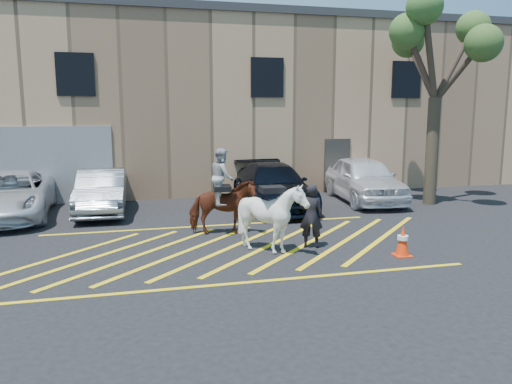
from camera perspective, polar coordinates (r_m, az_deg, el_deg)
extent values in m
plane|color=black|center=(12.67, -3.44, -6.11)|extent=(90.00, 90.00, 0.00)
imported|color=silver|center=(17.42, -26.42, -0.34)|extent=(2.65, 5.36, 1.46)
imported|color=gray|center=(17.21, -17.21, 0.05)|extent=(1.59, 4.34, 1.42)
imported|color=black|center=(17.29, 1.95, 0.67)|extent=(2.23, 5.26, 1.51)
imported|color=white|center=(18.94, 12.23, 1.46)|extent=(2.48, 5.06, 1.66)
imported|color=black|center=(12.37, 6.33, -2.74)|extent=(0.68, 0.58, 1.59)
cube|color=tan|center=(24.10, -9.01, 9.59)|extent=(32.00, 10.00, 7.00)
cube|color=#2D2D30|center=(24.39, -9.25, 18.19)|extent=(32.20, 10.20, 0.30)
cube|color=black|center=(19.07, -19.95, 12.52)|extent=(1.30, 0.08, 1.50)
cube|color=black|center=(19.71, 1.28, 12.96)|extent=(1.30, 0.08, 1.50)
cube|color=black|center=(22.09, 16.81, 12.19)|extent=(1.30, 0.08, 1.50)
cube|color=#38332D|center=(20.81, 9.24, 3.00)|extent=(1.10, 0.08, 2.20)
cube|color=yellow|center=(12.32, -22.87, -7.27)|extent=(4.20, 4.20, 0.01)
cube|color=yellow|center=(12.20, -17.96, -7.14)|extent=(4.20, 4.20, 0.01)
cube|color=yellow|center=(12.17, -12.99, -6.96)|extent=(4.20, 4.20, 0.01)
cube|color=yellow|center=(12.23, -8.03, -6.72)|extent=(4.20, 4.20, 0.01)
cube|color=yellow|center=(12.38, -3.17, -6.44)|extent=(4.20, 4.20, 0.01)
cube|color=yellow|center=(12.62, 1.54, -6.13)|extent=(4.20, 4.20, 0.01)
cube|color=yellow|center=(12.94, 6.04, -5.79)|extent=(4.20, 4.20, 0.01)
cube|color=yellow|center=(13.33, 10.30, -5.43)|extent=(4.20, 4.20, 0.01)
cube|color=yellow|center=(13.79, 14.28, -5.07)|extent=(4.20, 4.20, 0.01)
cube|color=yellow|center=(14.77, -5.06, -3.85)|extent=(9.50, 0.12, 0.01)
cube|color=yellow|center=(10.06, -0.36, -10.24)|extent=(9.50, 0.12, 0.01)
imported|color=#5A2415|center=(13.62, -3.85, -1.74)|extent=(1.86, 0.99, 1.51)
imported|color=#9FA1AA|center=(13.49, -3.89, 1.76)|extent=(0.66, 0.80, 1.54)
cube|color=black|center=(13.53, -3.88, 0.45)|extent=(0.51, 0.60, 0.14)
imported|color=white|center=(11.86, 1.85, -2.90)|extent=(1.41, 1.58, 1.71)
cube|color=black|center=(11.74, 1.87, 0.30)|extent=(0.57, 0.47, 0.14)
cube|color=#F23609|center=(12.25, 16.35, -6.96)|extent=(0.39, 0.39, 0.03)
cone|color=#FF340A|center=(12.15, 16.43, -5.30)|extent=(0.32, 0.32, 0.70)
cylinder|color=white|center=(12.14, 16.44, -5.03)|extent=(0.25, 0.25, 0.10)
cylinder|color=#433728|center=(18.91, 19.46, 4.38)|extent=(0.44, 0.44, 3.80)
cylinder|color=#433328|center=(19.48, 21.71, 13.45)|extent=(1.76, 0.51, 2.68)
cylinder|color=#48332B|center=(19.58, 18.33, 13.11)|extent=(0.33, 1.88, 2.34)
cylinder|color=#4A372D|center=(18.58, 18.36, 13.47)|extent=(1.40, 0.20, 2.39)
cylinder|color=#413727|center=(18.49, 22.10, 12.49)|extent=(0.78, 1.62, 1.96)
cylinder|color=#45382A|center=(18.45, 19.26, 14.57)|extent=(1.16, 0.77, 3.11)
sphere|color=#4E6E2F|center=(20.19, 23.58, 16.81)|extent=(1.20, 1.20, 1.20)
sphere|color=#3F692D|center=(20.38, 16.97, 16.13)|extent=(1.20, 1.20, 1.20)
sphere|color=#4E6B2E|center=(18.39, 16.88, 17.19)|extent=(1.20, 1.20, 1.20)
sphere|color=#46632A|center=(18.19, 24.57, 15.22)|extent=(1.20, 1.20, 1.20)
sphere|color=#466F2F|center=(18.18, 18.72, 19.47)|extent=(1.20, 1.20, 1.20)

